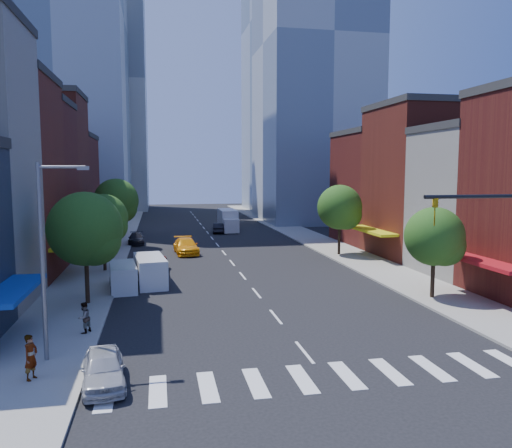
{
  "coord_description": "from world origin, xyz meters",
  "views": [
    {
      "loc": [
        -6.84,
        -22.52,
        8.79
      ],
      "look_at": [
        -0.01,
        12.14,
        5.0
      ],
      "focal_mm": 35.0,
      "sensor_mm": 36.0,
      "label": 1
    }
  ],
  "objects_px": {
    "cargo_van_far": "(150,271)",
    "traffic_car_oncoming": "(219,228)",
    "parked_car_rear": "(136,239)",
    "pedestrian_far": "(84,318)",
    "parked_car_second": "(151,276)",
    "box_truck": "(228,221)",
    "cargo_van_near": "(123,277)",
    "traffic_car_far": "(233,220)",
    "parked_car_front": "(103,369)",
    "parked_car_third": "(152,265)",
    "taxi": "(186,246)",
    "pedestrian_near": "(31,357)"
  },
  "relations": [
    {
      "from": "parked_car_front",
      "to": "parked_car_rear",
      "type": "bearing_deg",
      "value": 83.94
    },
    {
      "from": "taxi",
      "to": "parked_car_front",
      "type": "bearing_deg",
      "value": -103.13
    },
    {
      "from": "parked_car_front",
      "to": "parked_car_third",
      "type": "height_order",
      "value": "parked_car_third"
    },
    {
      "from": "traffic_car_oncoming",
      "to": "cargo_van_far",
      "type": "bearing_deg",
      "value": 81.18
    },
    {
      "from": "traffic_car_oncoming",
      "to": "pedestrian_near",
      "type": "bearing_deg",
      "value": 81.62
    },
    {
      "from": "cargo_van_near",
      "to": "cargo_van_far",
      "type": "xyz_separation_m",
      "value": [
        1.95,
        1.29,
        0.14
      ]
    },
    {
      "from": "parked_car_front",
      "to": "parked_car_rear",
      "type": "distance_m",
      "value": 40.51
    },
    {
      "from": "parked_car_front",
      "to": "traffic_car_far",
      "type": "relative_size",
      "value": 1.12
    },
    {
      "from": "taxi",
      "to": "traffic_car_far",
      "type": "relative_size",
      "value": 1.51
    },
    {
      "from": "parked_car_front",
      "to": "pedestrian_far",
      "type": "relative_size",
      "value": 2.51
    },
    {
      "from": "parked_car_second",
      "to": "box_truck",
      "type": "distance_m",
      "value": 34.7
    },
    {
      "from": "traffic_car_far",
      "to": "pedestrian_near",
      "type": "relative_size",
      "value": 1.95
    },
    {
      "from": "box_truck",
      "to": "traffic_car_far",
      "type": "bearing_deg",
      "value": 77.35
    },
    {
      "from": "box_truck",
      "to": "pedestrian_far",
      "type": "bearing_deg",
      "value": -107.06
    },
    {
      "from": "cargo_van_far",
      "to": "box_truck",
      "type": "distance_m",
      "value": 35.06
    },
    {
      "from": "taxi",
      "to": "traffic_car_oncoming",
      "type": "distance_m",
      "value": 17.95
    },
    {
      "from": "pedestrian_far",
      "to": "parked_car_third",
      "type": "bearing_deg",
      "value": -158.04
    },
    {
      "from": "parked_car_rear",
      "to": "cargo_van_near",
      "type": "bearing_deg",
      "value": -91.24
    },
    {
      "from": "parked_car_rear",
      "to": "pedestrian_far",
      "type": "xyz_separation_m",
      "value": [
        -1.35,
        -33.85,
        0.33
      ]
    },
    {
      "from": "cargo_van_near",
      "to": "pedestrian_far",
      "type": "distance_m",
      "value": 10.26
    },
    {
      "from": "taxi",
      "to": "pedestrian_near",
      "type": "distance_m",
      "value": 32.43
    },
    {
      "from": "cargo_van_far",
      "to": "pedestrian_far",
      "type": "xyz_separation_m",
      "value": [
        -3.31,
        -11.46,
        -0.12
      ]
    },
    {
      "from": "cargo_van_far",
      "to": "traffic_car_oncoming",
      "type": "distance_m",
      "value": 32.46
    },
    {
      "from": "cargo_van_near",
      "to": "traffic_car_far",
      "type": "bearing_deg",
      "value": 65.02
    },
    {
      "from": "parked_car_front",
      "to": "parked_car_third",
      "type": "relative_size",
      "value": 0.77
    },
    {
      "from": "pedestrian_far",
      "to": "parked_car_front",
      "type": "bearing_deg",
      "value": 47.91
    },
    {
      "from": "traffic_car_oncoming",
      "to": "pedestrian_far",
      "type": "xyz_separation_m",
      "value": [
        -12.35,
        -42.64,
        0.28
      ]
    },
    {
      "from": "box_truck",
      "to": "cargo_van_near",
      "type": "bearing_deg",
      "value": -109.76
    },
    {
      "from": "cargo_van_near",
      "to": "parked_car_second",
      "type": "bearing_deg",
      "value": 33.56
    },
    {
      "from": "parked_car_second",
      "to": "traffic_car_oncoming",
      "type": "relative_size",
      "value": 0.93
    },
    {
      "from": "parked_car_third",
      "to": "pedestrian_far",
      "type": "xyz_separation_m",
      "value": [
        -3.35,
        -15.93,
        0.23
      ]
    },
    {
      "from": "parked_car_front",
      "to": "box_truck",
      "type": "height_order",
      "value": "box_truck"
    },
    {
      "from": "parked_car_front",
      "to": "pedestrian_far",
      "type": "xyz_separation_m",
      "value": [
        -1.67,
        6.65,
        0.27
      ]
    },
    {
      "from": "parked_car_rear",
      "to": "pedestrian_far",
      "type": "height_order",
      "value": "pedestrian_far"
    },
    {
      "from": "cargo_van_far",
      "to": "pedestrian_far",
      "type": "distance_m",
      "value": 11.93
    },
    {
      "from": "taxi",
      "to": "pedestrian_far",
      "type": "height_order",
      "value": "pedestrian_far"
    },
    {
      "from": "parked_car_third",
      "to": "traffic_car_far",
      "type": "bearing_deg",
      "value": 74.03
    },
    {
      "from": "cargo_van_near",
      "to": "traffic_car_far",
      "type": "distance_m",
      "value": 46.36
    },
    {
      "from": "taxi",
      "to": "box_truck",
      "type": "xyz_separation_m",
      "value": [
        7.2,
        19.28,
        0.65
      ]
    },
    {
      "from": "box_truck",
      "to": "pedestrian_near",
      "type": "height_order",
      "value": "box_truck"
    },
    {
      "from": "parked_car_front",
      "to": "parked_car_second",
      "type": "xyz_separation_m",
      "value": [
        1.68,
        18.49,
        -0.06
      ]
    },
    {
      "from": "cargo_van_near",
      "to": "parked_car_front",
      "type": "bearing_deg",
      "value": -95.32
    },
    {
      "from": "taxi",
      "to": "pedestrian_far",
      "type": "distance_m",
      "value": 26.46
    },
    {
      "from": "box_truck",
      "to": "pedestrian_far",
      "type": "relative_size",
      "value": 4.62
    },
    {
      "from": "parked_car_rear",
      "to": "box_truck",
      "type": "relative_size",
      "value": 0.59
    },
    {
      "from": "parked_car_second",
      "to": "pedestrian_near",
      "type": "distance_m",
      "value": 18.27
    },
    {
      "from": "parked_car_rear",
      "to": "cargo_van_far",
      "type": "xyz_separation_m",
      "value": [
        1.97,
        -22.39,
        0.44
      ]
    },
    {
      "from": "parked_car_second",
      "to": "pedestrian_far",
      "type": "bearing_deg",
      "value": -106.08
    },
    {
      "from": "parked_car_third",
      "to": "taxi",
      "type": "xyz_separation_m",
      "value": [
        3.48,
        9.63,
        0.07
      ]
    },
    {
      "from": "parked_car_third",
      "to": "cargo_van_near",
      "type": "relative_size",
      "value": 1.14
    }
  ]
}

